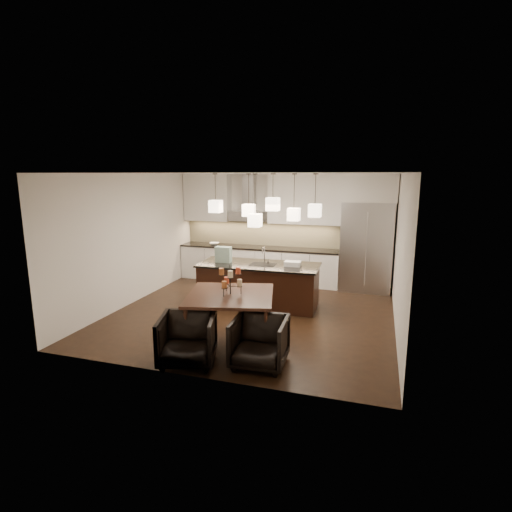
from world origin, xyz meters
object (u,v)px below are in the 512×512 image
(refrigerator, at_px, (366,247))
(island_body, at_px, (259,286))
(dining_table, at_px, (231,318))
(armchair_right, at_px, (259,342))
(armchair_left, at_px, (187,339))

(refrigerator, distance_m, island_body, 2.90)
(refrigerator, distance_m, dining_table, 4.39)
(dining_table, bearing_deg, armchair_right, -57.67)
(armchair_left, bearing_deg, armchair_right, -3.09)
(dining_table, bearing_deg, armchair_left, -123.05)
(dining_table, xyz_separation_m, armchair_left, (-0.33, -0.94, -0.04))
(dining_table, height_order, armchair_right, dining_table)
(island_body, distance_m, armchair_right, 2.80)
(refrigerator, relative_size, armchair_right, 2.67)
(dining_table, bearing_deg, island_body, 79.40)
(refrigerator, height_order, dining_table, refrigerator)
(dining_table, distance_m, armchair_right, 0.99)
(island_body, bearing_deg, dining_table, -88.81)
(island_body, bearing_deg, armchair_left, -96.26)
(dining_table, xyz_separation_m, armchair_right, (0.71, -0.69, -0.05))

